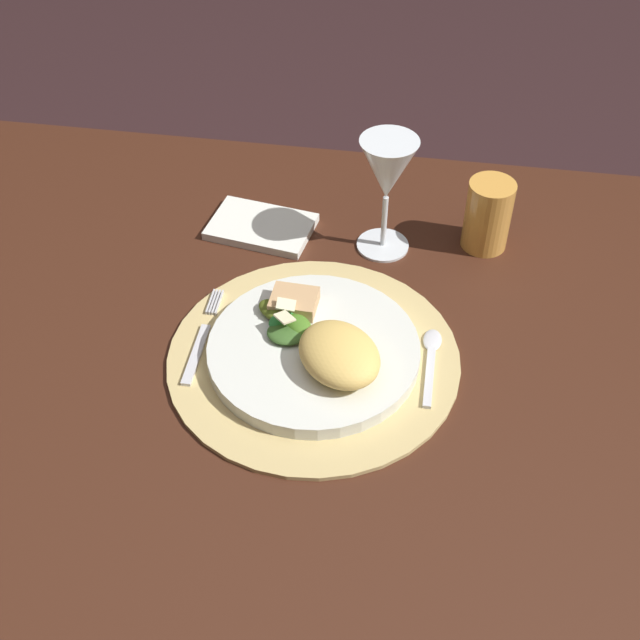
{
  "coord_description": "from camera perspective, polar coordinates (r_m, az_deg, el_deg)",
  "views": [
    {
      "loc": [
        0.11,
        -0.72,
        1.49
      ],
      "look_at": [
        -0.01,
        0.02,
        0.75
      ],
      "focal_mm": 46.47,
      "sensor_mm": 36.0,
      "label": 1
    }
  ],
  "objects": [
    {
      "name": "placemat",
      "position": [
        1.03,
        -0.44,
        -2.61
      ],
      "size": [
        0.36,
        0.36,
        0.01
      ],
      "primitive_type": "cylinder",
      "color": "tan",
      "rests_on": "dining_table"
    },
    {
      "name": "salad_greens",
      "position": [
        1.03,
        -2.36,
        -0.14
      ],
      "size": [
        0.09,
        0.08,
        0.03
      ],
      "color": "#51621B",
      "rests_on": "dinner_plate"
    },
    {
      "name": "wine_glass",
      "position": [
        1.12,
        4.67,
        10.03
      ],
      "size": [
        0.08,
        0.08,
        0.17
      ],
      "color": "silver",
      "rests_on": "dining_table"
    },
    {
      "name": "dining_table",
      "position": [
        1.14,
        0.22,
        -5.52
      ],
      "size": [
        1.45,
        0.88,
        0.73
      ],
      "color": "#3E1E12",
      "rests_on": "ground"
    },
    {
      "name": "amber_tumbler",
      "position": [
        1.19,
        11.48,
        7.1
      ],
      "size": [
        0.06,
        0.06,
        0.1
      ],
      "primitive_type": "cylinder",
      "color": "gold",
      "rests_on": "dining_table"
    },
    {
      "name": "spoon",
      "position": [
        1.03,
        7.67,
        -2.37
      ],
      "size": [
        0.02,
        0.13,
        0.01
      ],
      "color": "silver",
      "rests_on": "placemat"
    },
    {
      "name": "dinner_plate",
      "position": [
        1.02,
        -0.44,
        -2.13
      ],
      "size": [
        0.26,
        0.26,
        0.02
      ],
      "primitive_type": "cylinder",
      "color": "silver",
      "rests_on": "placemat"
    },
    {
      "name": "pasta_serving",
      "position": [
        0.97,
        1.33,
        -2.37
      ],
      "size": [
        0.14,
        0.14,
        0.04
      ],
      "primitive_type": "ellipsoid",
      "rotation": [
        0.0,
        0.0,
        5.39
      ],
      "color": "#E7BC5F",
      "rests_on": "dinner_plate"
    },
    {
      "name": "ground_plane",
      "position": [
        1.66,
        0.16,
        -19.38
      ],
      "size": [
        6.0,
        6.0,
        0.0
      ],
      "primitive_type": "plane",
      "color": "#2F1C1D"
    },
    {
      "name": "napkin",
      "position": [
        1.22,
        -4.06,
        6.42
      ],
      "size": [
        0.16,
        0.12,
        0.01
      ],
      "primitive_type": "cube",
      "rotation": [
        0.0,
        0.0,
        -0.16
      ],
      "color": "silver",
      "rests_on": "dining_table"
    },
    {
      "name": "fork",
      "position": [
        1.05,
        -8.17,
        -1.38
      ],
      "size": [
        0.01,
        0.17,
        0.0
      ],
      "color": "silver",
      "rests_on": "placemat"
    },
    {
      "name": "bread_piece",
      "position": [
        1.05,
        -1.8,
        1.26
      ],
      "size": [
        0.06,
        0.05,
        0.02
      ],
      "primitive_type": "cube",
      "rotation": [
        0.0,
        0.0,
        3.1
      ],
      "color": "tan",
      "rests_on": "dinner_plate"
    }
  ]
}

